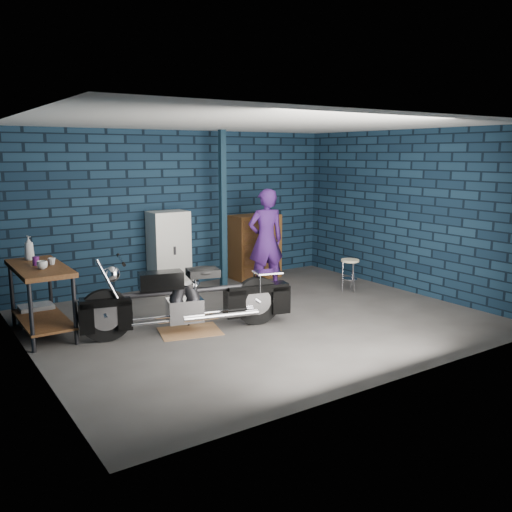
{
  "coord_description": "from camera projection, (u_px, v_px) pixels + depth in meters",
  "views": [
    {
      "loc": [
        -4.09,
        -6.09,
        2.31
      ],
      "look_at": [
        0.14,
        0.3,
        0.85
      ],
      "focal_mm": 38.0,
      "sensor_mm": 36.0,
      "label": 1
    }
  ],
  "objects": [
    {
      "name": "ground",
      "position": [
        259.0,
        320.0,
        7.64
      ],
      "size": [
        6.0,
        6.0,
        0.0
      ],
      "primitive_type": "plane",
      "color": "#4F4C4A",
      "rests_on": "ground"
    },
    {
      "name": "room_walls",
      "position": [
        238.0,
        182.0,
        7.74
      ],
      "size": [
        6.02,
        5.01,
        2.71
      ],
      "color": "black",
      "rests_on": "ground"
    },
    {
      "name": "support_post",
      "position": [
        223.0,
        210.0,
        9.28
      ],
      "size": [
        0.1,
        0.1,
        2.7
      ],
      "primitive_type": "cube",
      "color": "#102533",
      "rests_on": "ground"
    },
    {
      "name": "workbench",
      "position": [
        42.0,
        300.0,
        6.94
      ],
      "size": [
        0.6,
        1.4,
        0.91
      ],
      "primitive_type": "cube",
      "color": "brown",
      "rests_on": "ground"
    },
    {
      "name": "drip_mat",
      "position": [
        190.0,
        331.0,
        7.13
      ],
      "size": [
        0.9,
        0.75,
        0.01
      ],
      "primitive_type": "cube",
      "rotation": [
        0.0,
        0.0,
        -0.24
      ],
      "color": "#8E613E",
      "rests_on": "ground"
    },
    {
      "name": "motorcycle",
      "position": [
        189.0,
        293.0,
        7.04
      ],
      "size": [
        2.45,
        1.18,
        1.04
      ],
      "primitive_type": null,
      "rotation": [
        0.0,
        0.0,
        -0.24
      ],
      "color": "black",
      "rests_on": "ground"
    },
    {
      "name": "person",
      "position": [
        266.0,
        240.0,
        9.18
      ],
      "size": [
        0.7,
        0.54,
        1.73
      ],
      "primitive_type": "imported",
      "rotation": [
        0.0,
        0.0,
        2.94
      ],
      "color": "#441D6D",
      "rests_on": "ground"
    },
    {
      "name": "storage_bin",
      "position": [
        37.0,
        314.0,
        7.42
      ],
      "size": [
        0.44,
        0.31,
        0.27
      ],
      "primitive_type": "cube",
      "color": "#999CA1",
      "rests_on": "ground"
    },
    {
      "name": "locker",
      "position": [
        169.0,
        251.0,
        9.15
      ],
      "size": [
        0.63,
        0.45,
        1.36
      ],
      "primitive_type": "cube",
      "color": "silver",
      "rests_on": "ground"
    },
    {
      "name": "tool_chest",
      "position": [
        256.0,
        247.0,
        10.12
      ],
      "size": [
        0.89,
        0.5,
        1.19
      ],
      "primitive_type": "cube",
      "color": "brown",
      "rests_on": "ground"
    },
    {
      "name": "shop_stool",
      "position": [
        350.0,
        276.0,
        9.15
      ],
      "size": [
        0.4,
        0.4,
        0.55
      ],
      "primitive_type": null,
      "rotation": [
        0.0,
        0.0,
        0.39
      ],
      "color": "beige",
      "rests_on": "ground"
    },
    {
      "name": "cup_a",
      "position": [
        42.0,
        265.0,
        6.65
      ],
      "size": [
        0.17,
        0.17,
        0.1
      ],
      "primitive_type": "imported",
      "rotation": [
        0.0,
        0.0,
        0.38
      ],
      "color": "beige",
      "rests_on": "workbench"
    },
    {
      "name": "cup_b",
      "position": [
        52.0,
        261.0,
        6.91
      ],
      "size": [
        0.11,
        0.11,
        0.09
      ],
      "primitive_type": "imported",
      "rotation": [
        0.0,
        0.0,
        -0.13
      ],
      "color": "beige",
      "rests_on": "workbench"
    },
    {
      "name": "mug_purple",
      "position": [
        36.0,
        261.0,
        6.87
      ],
      "size": [
        0.1,
        0.1,
        0.11
      ],
      "primitive_type": "cylinder",
      "rotation": [
        0.0,
        0.0,
        0.17
      ],
      "color": "#561862",
      "rests_on": "workbench"
    },
    {
      "name": "bottle",
      "position": [
        29.0,
        248.0,
        7.2
      ],
      "size": [
        0.16,
        0.16,
        0.32
      ],
      "primitive_type": "imported",
      "rotation": [
        0.0,
        0.0,
        0.3
      ],
      "color": "#999CA1",
      "rests_on": "workbench"
    }
  ]
}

